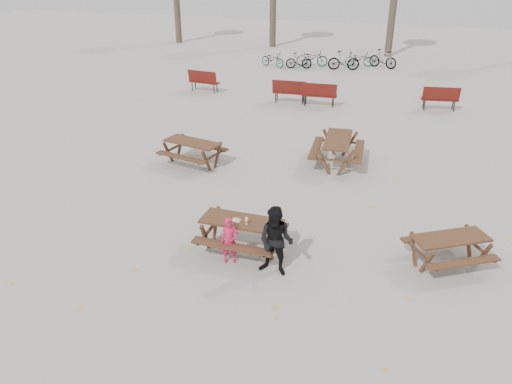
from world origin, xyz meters
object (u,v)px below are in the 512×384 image
(main_picnic_table, at_px, (242,228))
(picnic_table_far, at_px, (337,152))
(soda_bottle, at_px, (247,221))
(child, at_px, (230,241))
(picnic_table_north, at_px, (193,153))
(picnic_table_east, at_px, (448,251))
(adult, at_px, (276,242))
(food_tray, at_px, (236,220))

(main_picnic_table, xyz_separation_m, picnic_table_far, (1.11, 5.67, -0.16))
(soda_bottle, relative_size, child, 0.16)
(picnic_table_far, bearing_deg, picnic_table_north, 103.64)
(picnic_table_north, bearing_deg, picnic_table_east, -11.99)
(picnic_table_north, bearing_deg, picnic_table_far, 30.70)
(main_picnic_table, distance_m, adult, 1.16)
(picnic_table_north, xyz_separation_m, picnic_table_far, (4.29, 1.44, 0.05))
(soda_bottle, distance_m, picnic_table_east, 4.35)
(child, relative_size, picnic_table_north, 0.59)
(picnic_table_east, bearing_deg, child, 165.02)
(child, distance_m, picnic_table_north, 5.66)
(child, relative_size, picnic_table_far, 0.53)
(main_picnic_table, distance_m, soda_bottle, 0.33)
(food_tray, distance_m, adult, 1.19)
(soda_bottle, relative_size, adult, 0.11)
(main_picnic_table, xyz_separation_m, adult, (0.97, -0.60, 0.18))
(child, bearing_deg, picnic_table_east, -7.15)
(picnic_table_east, height_order, picnic_table_north, picnic_table_north)
(main_picnic_table, distance_m, food_tray, 0.24)
(food_tray, xyz_separation_m, child, (0.01, -0.44, -0.26))
(picnic_table_far, bearing_deg, soda_bottle, 165.75)
(adult, bearing_deg, child, 177.83)
(picnic_table_north, height_order, picnic_table_far, picnic_table_far)
(picnic_table_east, bearing_deg, food_tray, 159.69)
(picnic_table_far, bearing_deg, picnic_table_east, -150.89)
(main_picnic_table, xyz_separation_m, picnic_table_north, (-3.17, 4.23, -0.20))
(child, xyz_separation_m, picnic_table_east, (4.45, 1.37, -0.18))
(main_picnic_table, distance_m, picnic_table_north, 5.29)
(food_tray, height_order, soda_bottle, soda_bottle)
(soda_bottle, height_order, adult, adult)
(food_tray, xyz_separation_m, adult, (1.06, -0.53, -0.03))
(soda_bottle, relative_size, picnic_table_east, 0.11)
(adult, distance_m, picnic_table_far, 6.28)
(main_picnic_table, relative_size, picnic_table_east, 1.13)
(main_picnic_table, bearing_deg, adult, -31.92)
(adult, relative_size, picnic_table_north, 0.86)
(child, height_order, picnic_table_far, child)
(main_picnic_table, height_order, picnic_table_far, picnic_table_far)
(picnic_table_north, bearing_deg, soda_bottle, -40.44)
(food_tray, relative_size, soda_bottle, 1.06)
(adult, distance_m, picnic_table_north, 6.37)
(soda_bottle, height_order, picnic_table_north, soda_bottle)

